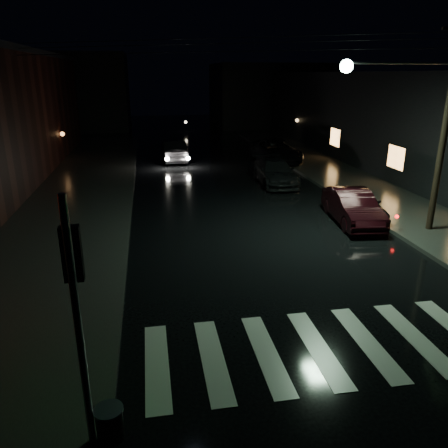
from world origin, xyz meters
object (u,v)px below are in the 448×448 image
parked_car_a (359,203)px  parked_car_b (352,207)px  parked_car_c (275,172)px  parked_car_d (275,151)px  oncoming_car (174,151)px

parked_car_a → parked_car_b: size_ratio=0.90×
parked_car_c → parked_car_b: bearing=-78.7°
parked_car_d → parked_car_c: bearing=-109.0°
parked_car_c → oncoming_car: (-5.15, 7.69, 0.06)m
parked_car_a → parked_car_b: 0.81m
parked_car_b → parked_car_d: parked_car_d is taller
parked_car_a → oncoming_car: 15.85m
parked_car_b → parked_car_d: 13.28m
parked_car_b → oncoming_car: 16.14m
oncoming_car → parked_car_d: bearing=165.5°
oncoming_car → parked_car_a: bearing=114.2°
parked_car_d → parked_car_a: bearing=-92.6°
parked_car_a → parked_car_b: parked_car_b is taller
parked_car_b → oncoming_car: size_ratio=0.93×
parked_car_a → parked_car_d: (0.00, 12.70, 0.15)m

